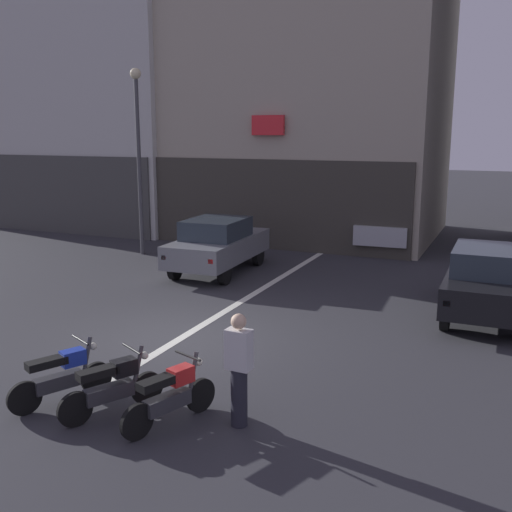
# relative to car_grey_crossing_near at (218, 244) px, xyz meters

# --- Properties ---
(ground_plane) EXTENTS (120.00, 120.00, 0.00)m
(ground_plane) POSITION_rel_car_grey_crossing_near_xyz_m (1.96, -5.45, -0.89)
(ground_plane) COLOR #333338
(lane_centre_line) EXTENTS (0.20, 18.00, 0.01)m
(lane_centre_line) POSITION_rel_car_grey_crossing_near_xyz_m (1.96, 0.55, -0.88)
(lane_centre_line) COLOR silver
(lane_centre_line) RESTS_ON ground
(building_corner_left) EXTENTS (10.31, 8.79, 17.53)m
(building_corner_left) POSITION_rel_car_grey_crossing_near_xyz_m (-9.84, 8.10, 7.87)
(building_corner_left) COLOR silver
(building_corner_left) RESTS_ON ground
(car_grey_crossing_near) EXTENTS (1.94, 4.17, 1.64)m
(car_grey_crossing_near) POSITION_rel_car_grey_crossing_near_xyz_m (0.00, 0.00, 0.00)
(car_grey_crossing_near) COLOR black
(car_grey_crossing_near) RESTS_ON ground
(car_black_parked_kerbside) EXTENTS (1.79, 4.11, 1.64)m
(car_black_parked_kerbside) POSITION_rel_car_grey_crossing_near_xyz_m (7.61, -1.51, 0.00)
(car_black_parked_kerbside) COLOR black
(car_black_parked_kerbside) RESTS_ON ground
(car_silver_down_street) EXTENTS (1.99, 4.19, 1.64)m
(car_silver_down_street) POSITION_rel_car_grey_crossing_near_xyz_m (3.90, 5.90, 0.00)
(car_silver_down_street) COLOR black
(car_silver_down_street) RESTS_ON ground
(street_lamp) EXTENTS (0.36, 0.36, 6.19)m
(street_lamp) POSITION_rel_car_grey_crossing_near_xyz_m (-3.66, 1.39, 2.93)
(street_lamp) COLOR #47474C
(street_lamp) RESTS_ON ground
(motorcycle_blue_row_leftmost) EXTENTS (0.80, 1.54, 0.98)m
(motorcycle_blue_row_leftmost) POSITION_rel_car_grey_crossing_near_xyz_m (1.81, -8.75, -0.43)
(motorcycle_blue_row_leftmost) COLOR black
(motorcycle_blue_row_leftmost) RESTS_ON ground
(motorcycle_black_row_left_mid) EXTENTS (0.84, 1.51, 0.98)m
(motorcycle_black_row_left_mid) POSITION_rel_car_grey_crossing_near_xyz_m (2.76, -8.74, -0.43)
(motorcycle_black_row_left_mid) COLOR black
(motorcycle_black_row_left_mid) RESTS_ON ground
(motorcycle_red_row_centre) EXTENTS (0.70, 1.59, 0.98)m
(motorcycle_red_row_centre) POSITION_rel_car_grey_crossing_near_xyz_m (3.71, -8.66, -0.43)
(motorcycle_red_row_centre) COLOR black
(motorcycle_red_row_centre) RESTS_ON ground
(person_by_motorcycles) EXTENTS (0.37, 0.24, 1.67)m
(person_by_motorcycles) POSITION_rel_car_grey_crossing_near_xyz_m (4.61, -8.29, -0.03)
(person_by_motorcycles) COLOR #23232D
(person_by_motorcycles) RESTS_ON ground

